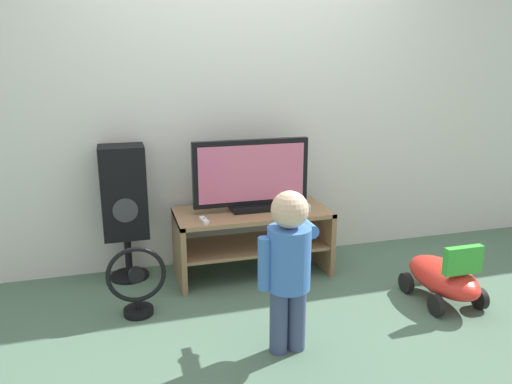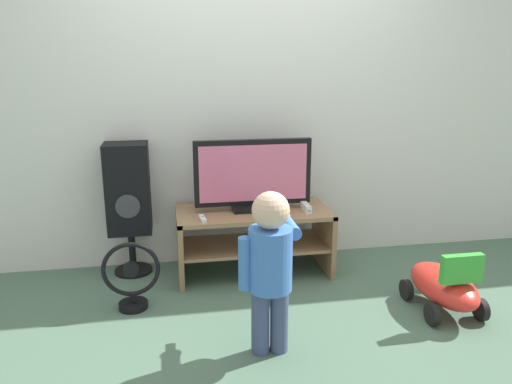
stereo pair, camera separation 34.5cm
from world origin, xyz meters
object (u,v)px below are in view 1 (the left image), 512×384
object	(u,v)px
television	(251,176)
ride_on_toy	(444,277)
child	(289,259)
remote_primary	(204,220)
floor_fan	(137,284)
speaker_tower	(124,195)
game_console	(304,206)

from	to	relation	value
television	ride_on_toy	world-z (taller)	television
television	child	world-z (taller)	television
remote_primary	floor_fan	bearing A→B (deg)	-151.06
floor_fan	ride_on_toy	size ratio (longest dim) A/B	0.74
remote_primary	ride_on_toy	distance (m)	1.62
remote_primary	child	size ratio (longest dim) A/B	0.15
remote_primary	speaker_tower	distance (m)	0.61
television	game_console	distance (m)	0.44
remote_primary	floor_fan	xyz separation A→B (m)	(-0.47, -0.26, -0.29)
speaker_tower	ride_on_toy	xyz separation A→B (m)	(1.96, -0.94, -0.45)
television	game_console	size ratio (longest dim) A/B	5.04
television	speaker_tower	bearing A→B (deg)	171.13
speaker_tower	ride_on_toy	size ratio (longest dim) A/B	1.60
television	child	distance (m)	1.07
television	ride_on_toy	size ratio (longest dim) A/B	1.39
game_console	speaker_tower	size ratio (longest dim) A/B	0.17
television	remote_primary	distance (m)	0.48
speaker_tower	ride_on_toy	world-z (taller)	speaker_tower
speaker_tower	television	bearing A→B (deg)	-8.87
game_console	child	bearing A→B (deg)	-115.80
remote_primary	floor_fan	size ratio (longest dim) A/B	0.30
television	child	bearing A→B (deg)	-94.91
television	floor_fan	size ratio (longest dim) A/B	1.88
speaker_tower	ride_on_toy	distance (m)	2.22
speaker_tower	floor_fan	world-z (taller)	speaker_tower
television	ride_on_toy	distance (m)	1.46
game_console	floor_fan	size ratio (longest dim) A/B	0.37
television	speaker_tower	distance (m)	0.90
child	remote_primary	bearing A→B (deg)	108.20
speaker_tower	floor_fan	size ratio (longest dim) A/B	2.17
television	remote_primary	size ratio (longest dim) A/B	6.32
television	floor_fan	distance (m)	1.09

